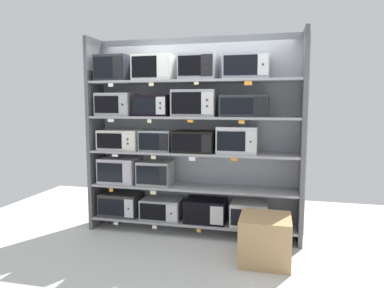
% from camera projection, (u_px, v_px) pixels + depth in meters
% --- Properties ---
extents(ground, '(6.68, 6.00, 0.02)m').
position_uv_depth(ground, '(170.00, 267.00, 3.70)').
color(ground, silver).
extents(back_panel, '(2.88, 0.04, 2.58)m').
position_uv_depth(back_panel, '(196.00, 135.00, 4.76)').
color(back_panel, '#9EA3A8').
rests_on(back_panel, ground).
extents(upright_left, '(0.05, 0.44, 2.58)m').
position_uv_depth(upright_left, '(96.00, 134.00, 4.85)').
color(upright_left, '#5B5B5E').
rests_on(upright_left, ground).
extents(upright_right, '(0.05, 0.44, 2.58)m').
position_uv_depth(upright_right, '(303.00, 139.00, 4.21)').
color(upright_right, '#5B5B5E').
rests_on(upright_right, ground).
extents(shelf_0, '(2.68, 0.44, 0.03)m').
position_uv_depth(shelf_0, '(192.00, 221.00, 4.65)').
color(shelf_0, '#99999E').
rests_on(shelf_0, ground).
extents(microwave_0, '(0.53, 0.39, 0.31)m').
position_uv_depth(microwave_0, '(121.00, 204.00, 4.87)').
color(microwave_0, '#30302F').
rests_on(microwave_0, shelf_0).
extents(microwave_1, '(0.54, 0.39, 0.26)m').
position_uv_depth(microwave_1, '(162.00, 208.00, 4.73)').
color(microwave_1, '#A1A5AD').
rests_on(microwave_1, shelf_0).
extents(microwave_2, '(0.53, 0.38, 0.29)m').
position_uv_depth(microwave_2, '(206.00, 210.00, 4.59)').
color(microwave_2, black).
rests_on(microwave_2, shelf_0).
extents(microwave_3, '(0.46, 0.40, 0.29)m').
position_uv_depth(microwave_3, '(249.00, 213.00, 4.46)').
color(microwave_3, silver).
rests_on(microwave_3, shelf_0).
extents(price_tag_0, '(0.07, 0.00, 0.04)m').
position_uv_depth(price_tag_0, '(116.00, 223.00, 4.67)').
color(price_tag_0, white).
extents(price_tag_1, '(0.06, 0.00, 0.05)m').
position_uv_depth(price_tag_1, '(154.00, 227.00, 4.54)').
color(price_tag_1, white).
extents(price_tag_2, '(0.05, 0.00, 0.04)m').
position_uv_depth(price_tag_2, '(199.00, 231.00, 4.41)').
color(price_tag_2, orange).
extents(price_tag_3, '(0.05, 0.00, 0.05)m').
position_uv_depth(price_tag_3, '(244.00, 235.00, 4.28)').
color(price_tag_3, beige).
extents(shelf_1, '(2.68, 0.44, 0.03)m').
position_uv_depth(shelf_1, '(192.00, 187.00, 4.60)').
color(shelf_1, '#99999E').
extents(microwave_4, '(0.51, 0.38, 0.34)m').
position_uv_depth(microwave_4, '(120.00, 170.00, 4.82)').
color(microwave_4, '#BCB6BF').
rests_on(microwave_4, shelf_1).
extents(microwave_5, '(0.44, 0.36, 0.31)m').
position_uv_depth(microwave_5, '(156.00, 173.00, 4.70)').
color(microwave_5, '#A5A7A4').
rests_on(microwave_5, shelf_1).
extents(price_tag_4, '(0.05, 0.00, 0.05)m').
position_uv_depth(price_tag_4, '(111.00, 190.00, 4.63)').
color(price_tag_4, orange).
extents(price_tag_5, '(0.08, 0.00, 0.05)m').
position_uv_depth(price_tag_5, '(153.00, 193.00, 4.50)').
color(price_tag_5, beige).
extents(shelf_2, '(2.68, 0.44, 0.03)m').
position_uv_depth(shelf_2, '(192.00, 153.00, 4.55)').
color(shelf_2, '#99999E').
extents(microwave_6, '(0.56, 0.36, 0.27)m').
position_uv_depth(microwave_6, '(121.00, 140.00, 4.76)').
color(microwave_6, silver).
rests_on(microwave_6, shelf_2).
extents(microwave_7, '(0.42, 0.35, 0.27)m').
position_uv_depth(microwave_7, '(157.00, 140.00, 4.64)').
color(microwave_7, '#99A6A9').
rests_on(microwave_7, shelf_2).
extents(microwave_8, '(0.53, 0.43, 0.27)m').
position_uv_depth(microwave_8, '(195.00, 141.00, 4.52)').
color(microwave_8, black).
rests_on(microwave_8, shelf_2).
extents(microwave_9, '(0.50, 0.36, 0.33)m').
position_uv_depth(microwave_9, '(237.00, 140.00, 4.39)').
color(microwave_9, silver).
rests_on(microwave_9, shelf_2).
extents(price_tag_6, '(0.08, 0.00, 0.03)m').
position_uv_depth(price_tag_6, '(115.00, 155.00, 4.57)').
color(price_tag_6, white).
extents(price_tag_7, '(0.07, 0.00, 0.05)m').
position_uv_depth(price_tag_7, '(153.00, 157.00, 4.44)').
color(price_tag_7, beige).
extents(price_tag_8, '(0.08, 0.00, 0.05)m').
position_uv_depth(price_tag_8, '(192.00, 159.00, 4.33)').
color(price_tag_8, white).
extents(price_tag_9, '(0.08, 0.00, 0.03)m').
position_uv_depth(price_tag_9, '(234.00, 160.00, 4.20)').
color(price_tag_9, orange).
extents(shelf_3, '(2.68, 0.44, 0.03)m').
position_uv_depth(shelf_3, '(192.00, 118.00, 4.50)').
color(shelf_3, '#99999E').
extents(microwave_10, '(0.48, 0.42, 0.30)m').
position_uv_depth(microwave_10, '(117.00, 105.00, 4.72)').
color(microwave_10, '#A3A6A6').
rests_on(microwave_10, shelf_3).
extents(microwave_11, '(0.45, 0.39, 0.27)m').
position_uv_depth(microwave_11, '(154.00, 106.00, 4.60)').
color(microwave_11, black).
rests_on(microwave_11, shelf_3).
extents(microwave_12, '(0.55, 0.40, 0.34)m').
position_uv_depth(microwave_12, '(195.00, 103.00, 4.47)').
color(microwave_12, '#9E9EA7').
rests_on(microwave_12, shelf_3).
extents(microwave_13, '(0.58, 0.39, 0.27)m').
position_uv_depth(microwave_13, '(244.00, 106.00, 4.33)').
color(microwave_13, '#283032').
rests_on(microwave_13, shelf_3).
extents(price_tag_10, '(0.09, 0.00, 0.04)m').
position_uv_depth(price_tag_10, '(111.00, 121.00, 4.53)').
color(price_tag_10, white).
extents(price_tag_11, '(0.05, 0.00, 0.04)m').
position_uv_depth(price_tag_11, '(149.00, 121.00, 4.40)').
color(price_tag_11, beige).
extents(price_tag_12, '(0.07, 0.00, 0.03)m').
position_uv_depth(price_tag_12, '(190.00, 121.00, 4.28)').
color(price_tag_12, orange).
extents(price_tag_13, '(0.07, 0.00, 0.04)m').
position_uv_depth(price_tag_13, '(242.00, 122.00, 4.13)').
color(price_tag_13, orange).
extents(shelf_4, '(2.68, 0.44, 0.03)m').
position_uv_depth(shelf_4, '(192.00, 81.00, 4.45)').
color(shelf_4, '#99999E').
extents(microwave_14, '(0.43, 0.40, 0.34)m').
position_uv_depth(microwave_14, '(114.00, 69.00, 4.67)').
color(microwave_14, '#282B33').
rests_on(microwave_14, shelf_4).
extents(microwave_15, '(0.51, 0.40, 0.32)m').
position_uv_depth(microwave_15, '(155.00, 68.00, 4.54)').
color(microwave_15, silver).
rests_on(microwave_15, shelf_4).
extents(microwave_16, '(0.45, 0.42, 0.32)m').
position_uv_depth(microwave_16, '(198.00, 67.00, 4.41)').
color(microwave_16, '#9B9FAA').
rests_on(microwave_16, shelf_4).
extents(microwave_17, '(0.55, 0.37, 0.31)m').
position_uv_depth(microwave_17, '(246.00, 66.00, 4.27)').
color(microwave_17, '#969EAC').
rests_on(microwave_17, shelf_4).
extents(price_tag_14, '(0.07, 0.00, 0.05)m').
position_uv_depth(price_tag_14, '(111.00, 85.00, 4.47)').
color(price_tag_14, white).
extents(price_tag_15, '(0.07, 0.00, 0.04)m').
position_uv_depth(price_tag_15, '(151.00, 84.00, 4.34)').
color(price_tag_15, beige).
extents(price_tag_16, '(0.06, 0.00, 0.03)m').
position_uv_depth(price_tag_16, '(196.00, 83.00, 4.21)').
color(price_tag_16, beige).
extents(price_tag_17, '(0.09, 0.00, 0.05)m').
position_uv_depth(price_tag_17, '(248.00, 83.00, 4.07)').
color(price_tag_17, orange).
extents(shipping_carton, '(0.54, 0.54, 0.50)m').
position_uv_depth(shipping_carton, '(265.00, 239.00, 3.79)').
color(shipping_carton, tan).
rests_on(shipping_carton, ground).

